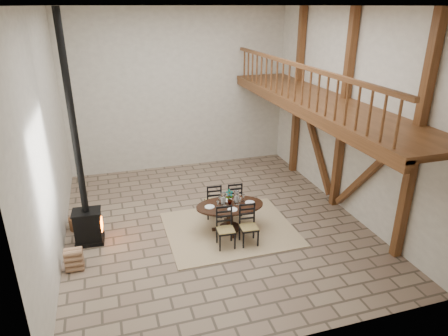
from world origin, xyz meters
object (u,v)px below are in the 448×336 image
object	(u,v)px
dining_table	(230,215)
log_basket	(79,222)
wood_stove	(84,197)
log_stack	(74,260)

from	to	relation	value
dining_table	log_basket	size ratio (longest dim) A/B	4.00
wood_stove	log_basket	distance (m)	1.24
wood_stove	dining_table	bearing A→B (deg)	-3.10
wood_stove	log_basket	size ratio (longest dim) A/B	10.85
wood_stove	log_basket	world-z (taller)	wood_stove
log_basket	log_stack	world-z (taller)	log_stack
log_stack	wood_stove	bearing A→B (deg)	73.99
wood_stove	log_stack	bearing A→B (deg)	-102.12
dining_table	log_basket	xyz separation A→B (m)	(-3.46, 1.12, -0.23)
dining_table	log_basket	distance (m)	3.65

